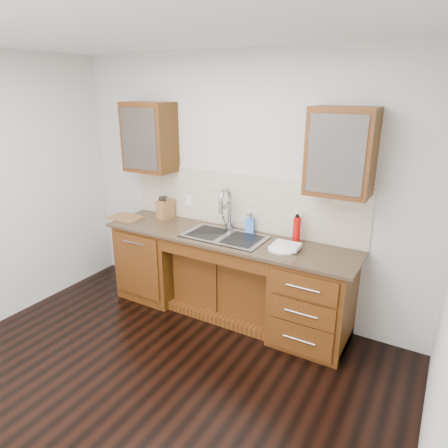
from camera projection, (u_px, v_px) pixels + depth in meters
The scene contains 25 objects.
ground at pixel (137, 402), 3.21m from camera, with size 4.00×3.50×0.10m, color black.
ceiling at pixel (103, 14), 2.30m from camera, with size 4.00×3.50×0.10m, color white.
wall_back at pixel (243, 187), 4.23m from camera, with size 4.00×0.10×2.70m, color beige.
base_cabinet_left at pixel (156, 259), 4.68m from camera, with size 0.70×0.62×0.88m, color #593014.
base_cabinet_center at pixel (230, 282), 4.33m from camera, with size 1.20×0.44×0.70m, color #593014.
base_cabinet_right at pixel (313, 300), 3.78m from camera, with size 0.70×0.62×0.88m, color #593014.
countertop at pixel (225, 238), 4.07m from camera, with size 2.70×0.65×0.03m, color #84705B.
backsplash at pixel (240, 201), 4.22m from camera, with size 2.70×0.02×0.59m, color beige.
sink at pixel (224, 245), 4.08m from camera, with size 0.84×0.46×0.19m, color #9E9EA5.
faucet at pixel (230, 211), 4.21m from camera, with size 0.04×0.04×0.40m, color #999993.
filter_tap at pixel (251, 222), 4.12m from camera, with size 0.02×0.02×0.24m, color #999993.
upper_cabinet_left at pixel (150, 137), 4.39m from camera, with size 0.55×0.34×0.75m, color #593014.
upper_cabinet_right at pixel (341, 152), 3.40m from camera, with size 0.55×0.34×0.75m, color #593014.
outlet_left at pixel (189, 201), 4.55m from camera, with size 0.08×0.01×0.12m, color white.
outlet_right at pixel (297, 219), 3.93m from camera, with size 0.08×0.01×0.12m, color white.
soap_bottle at pixel (250, 223), 4.16m from camera, with size 0.09×0.09×0.20m, color #457EEA.
water_bottle at pixel (297, 230), 3.84m from camera, with size 0.07×0.07×0.26m, color #BF0A07.
plate at pixel (282, 249), 3.73m from camera, with size 0.27×0.27×0.01m, color white.
dish_towel at pixel (286, 246), 3.73m from camera, with size 0.25×0.18×0.04m, color white.
knife_block at pixel (165, 209), 4.59m from camera, with size 0.12×0.19×0.22m, color #977A4B.
cutting_board at pixel (126, 217), 4.63m from camera, with size 0.38×0.26×0.02m, color #9D5D38.
cup_left_a at pixel (147, 142), 4.43m from camera, with size 0.12×0.12×0.09m, color silver.
cup_left_b at pixel (157, 143), 4.35m from camera, with size 0.11×0.11×0.10m, color white.
cup_right_a at pixel (333, 157), 3.44m from camera, with size 0.13×0.13×0.10m, color silver.
cup_right_b at pixel (358, 160), 3.34m from camera, with size 0.10×0.10×0.10m, color silver.
Camera 1 is at (1.89, -1.87, 2.35)m, focal length 32.00 mm.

